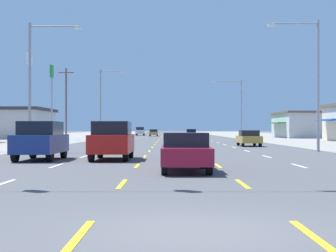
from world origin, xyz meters
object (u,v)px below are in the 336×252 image
sedan_center_turn_nearest (186,151)px  pole_sign_left_row_2 (52,86)px  hatchback_inner_right_far (191,133)px  suv_far_left_farthest (140,131)px  streetlight_left_row_0 (35,77)px  streetlight_right_row_0 (313,76)px  sedan_inner_left_farther (154,133)px  streetlight_right_row_1 (238,104)px  sedan_far_right_midfar (249,138)px  pole_sign_left_row_1 (30,79)px  streetlight_left_row_1 (103,100)px  suv_inner_left_mid (112,140)px  suv_far_left_near (41,140)px

sedan_center_turn_nearest → pole_sign_left_row_2: bearing=107.0°
hatchback_inner_right_far → suv_far_left_farthest: size_ratio=0.80×
sedan_center_turn_nearest → streetlight_left_row_0: (-10.00, 17.38, 4.49)m
streetlight_right_row_0 → suv_far_left_farthest: bearing=100.9°
sedan_inner_left_farther → streetlight_right_row_1: streetlight_right_row_1 is taller
sedan_far_right_midfar → pole_sign_left_row_1: 24.51m
suv_far_left_farthest → streetlight_left_row_1: streetlight_left_row_1 is taller
sedan_center_turn_nearest → suv_inner_left_mid: 8.37m
suv_inner_left_mid → sedan_inner_left_farther: 84.90m
streetlight_left_row_0 → streetlight_right_row_0: 19.56m
sedan_center_turn_nearest → streetlight_right_row_0: 20.36m
suv_far_left_near → pole_sign_left_row_2: 52.16m
hatchback_inner_right_far → suv_far_left_farthest: (-10.51, 31.78, 0.24)m
hatchback_inner_right_far → streetlight_left_row_1: (-13.45, -15.85, 4.98)m
suv_far_left_near → streetlight_left_row_1: bearing=93.4°
streetlight_left_row_1 → streetlight_right_row_1: bearing=0.0°
hatchback_inner_right_far → suv_inner_left_mid: bearing=-96.1°
sedan_center_turn_nearest → pole_sign_left_row_1: pole_sign_left_row_1 is taller
sedan_inner_left_farther → pole_sign_left_row_2: (-14.05, -34.51, 7.17)m
sedan_center_turn_nearest → streetlight_right_row_0: size_ratio=0.49×
sedan_far_right_midfar → sedan_inner_left_farther: bearing=99.3°
sedan_far_right_midfar → streetlight_right_row_1: 28.27m
suv_far_left_farthest → hatchback_inner_right_far: bearing=-71.7°
sedan_center_turn_nearest → streetlight_right_row_1: size_ratio=0.52×
streetlight_left_row_1 → hatchback_inner_right_far: bearing=49.7°
suv_far_left_near → hatchback_inner_right_far: (10.55, 64.92, -0.24)m
hatchback_inner_right_far → pole_sign_left_row_1: pole_sign_left_row_1 is taller
suv_inner_left_mid → streetlight_right_row_0: size_ratio=0.53×
streetlight_right_row_1 → suv_far_left_near: bearing=-108.7°
suv_far_left_farthest → sedan_center_turn_nearest: bearing=-86.1°
hatchback_inner_right_far → streetlight_right_row_0: bearing=-83.6°
streetlight_left_row_0 → suv_far_left_farthest: bearing=88.1°
suv_far_left_farthest → streetlight_left_row_1: bearing=-93.5°
pole_sign_left_row_1 → pole_sign_left_row_2: (-2.25, 21.11, 1.02)m
pole_sign_left_row_2 → sedan_inner_left_farther: bearing=67.9°
suv_far_left_farthest → sedan_inner_left_farther: bearing=-73.4°
suv_far_left_near → sedan_inner_left_farther: 85.19m
suv_inner_left_mid → streetlight_right_row_0: streetlight_right_row_0 is taller
streetlight_left_row_0 → streetlight_left_row_1: streetlight_left_row_1 is taller
sedan_inner_left_farther → hatchback_inner_right_far: bearing=-70.7°
suv_inner_left_mid → pole_sign_left_row_2: 52.81m
pole_sign_left_row_2 → sedan_far_right_midfar: bearing=-50.1°
suv_far_left_farthest → streetlight_left_row_0: 86.83m
sedan_center_turn_nearest → pole_sign_left_row_1: bearing=112.8°
hatchback_inner_right_far → suv_far_left_farthest: bearing=108.3°
sedan_far_right_midfar → hatchback_inner_right_far: hatchback_inner_right_far is taller
suv_far_left_near → sedan_far_right_midfar: 25.42m
streetlight_right_row_0 → streetlight_left_row_1: 43.71m
sedan_center_turn_nearest → streetlight_left_row_1: size_ratio=0.44×
pole_sign_left_row_2 → streetlight_right_row_1: 27.36m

